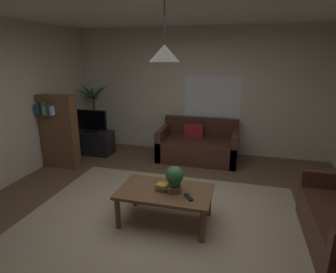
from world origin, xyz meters
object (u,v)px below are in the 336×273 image
at_px(potted_palm_corner, 95,118).
at_px(remote_on_table_0, 175,190).
at_px(book_on_table_1, 162,187).
at_px(bookshelf_corner, 59,131).
at_px(pendant_lamp, 164,53).
at_px(tv_stand, 92,142).
at_px(tv, 90,121).
at_px(remote_on_table_1, 189,197).
at_px(book_on_table_0, 162,190).
at_px(potted_plant_on_table, 174,179).
at_px(couch_under_window, 198,147).
at_px(coffee_table, 165,195).
at_px(book_on_table_2, 162,185).

bearing_deg(potted_palm_corner, remote_on_table_0, -45.39).
height_order(book_on_table_1, bookshelf_corner, bookshelf_corner).
bearing_deg(pendant_lamp, remote_on_table_0, 11.29).
bearing_deg(tv_stand, pendant_lamp, -43.26).
height_order(tv_stand, tv, tv).
relative_size(remote_on_table_1, pendant_lamp, 0.25).
height_order(tv_stand, pendant_lamp, pendant_lamp).
xyz_separation_m(book_on_table_0, potted_plant_on_table, (0.16, 0.01, 0.16)).
relative_size(tv_stand, pendant_lamp, 1.41).
bearing_deg(remote_on_table_1, remote_on_table_0, 107.88).
relative_size(couch_under_window, remote_on_table_0, 9.89).
bearing_deg(book_on_table_0, couch_under_window, 88.19).
xyz_separation_m(book_on_table_1, tv, (-2.22, 2.13, 0.25)).
bearing_deg(couch_under_window, remote_on_table_1, -83.50).
bearing_deg(bookshelf_corner, tv_stand, 77.57).
relative_size(remote_on_table_1, bookshelf_corner, 0.11).
height_order(potted_plant_on_table, pendant_lamp, pendant_lamp).
bearing_deg(potted_plant_on_table, remote_on_table_1, -28.92).
bearing_deg(coffee_table, potted_plant_on_table, -5.82).
height_order(book_on_table_2, potted_plant_on_table, potted_plant_on_table).
bearing_deg(remote_on_table_1, bookshelf_corner, 117.09).
height_order(tv, pendant_lamp, pendant_lamp).
distance_m(couch_under_window, tv_stand, 2.32).
height_order(book_on_table_0, bookshelf_corner, bookshelf_corner).
xyz_separation_m(couch_under_window, book_on_table_1, (-0.08, -2.39, 0.22)).
bearing_deg(book_on_table_2, potted_palm_corner, 132.37).
height_order(couch_under_window, coffee_table, couch_under_window).
height_order(book_on_table_0, potted_palm_corner, potted_palm_corner).
xyz_separation_m(coffee_table, tv, (-2.26, 2.10, 0.36)).
distance_m(bookshelf_corner, pendant_lamp, 3.09).
bearing_deg(book_on_table_0, bookshelf_corner, 151.60).
xyz_separation_m(tv_stand, bookshelf_corner, (-0.19, -0.84, 0.47)).
relative_size(book_on_table_2, tv_stand, 0.15).
relative_size(book_on_table_1, book_on_table_2, 1.15).
xyz_separation_m(couch_under_window, remote_on_table_1, (0.28, -2.49, 0.19)).
xyz_separation_m(book_on_table_0, tv, (-2.23, 2.13, 0.28)).
bearing_deg(tv, tv_stand, 90.00).
distance_m(couch_under_window, book_on_table_0, 2.40).
height_order(book_on_table_0, tv_stand, tv_stand).
xyz_separation_m(book_on_table_1, bookshelf_corner, (-2.41, 1.30, 0.22)).
distance_m(remote_on_table_0, potted_palm_corner, 3.66).
bearing_deg(potted_plant_on_table, pendant_lamp, 174.18).
bearing_deg(potted_plant_on_table, book_on_table_2, -179.06).
bearing_deg(bookshelf_corner, book_on_table_1, -28.42).
xyz_separation_m(remote_on_table_0, remote_on_table_1, (0.21, -0.15, 0.00)).
height_order(couch_under_window, book_on_table_0, couch_under_window).
relative_size(remote_on_table_0, potted_plant_on_table, 0.47).
xyz_separation_m(book_on_table_1, remote_on_table_1, (0.36, -0.10, -0.03)).
xyz_separation_m(remote_on_table_0, pendant_lamp, (-0.12, -0.02, 1.65)).
height_order(potted_plant_on_table, tv, tv).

